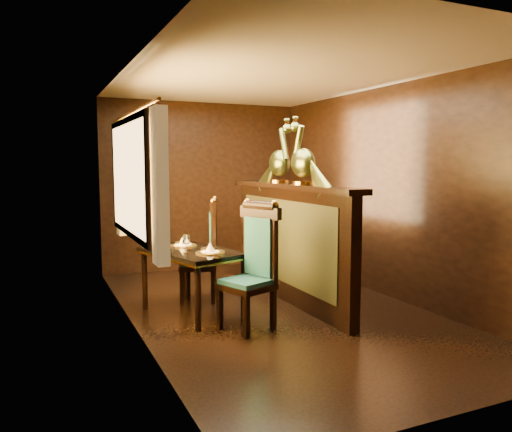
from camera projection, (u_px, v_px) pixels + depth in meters
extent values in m
plane|color=black|center=(276.00, 310.00, 5.41)|extent=(5.00, 5.00, 0.00)
cube|color=black|center=(202.00, 186.00, 7.55)|extent=(3.00, 0.04, 2.50)
cube|color=black|center=(460.00, 220.00, 3.02)|extent=(3.00, 0.04, 2.50)
cube|color=black|center=(133.00, 200.00, 4.67)|extent=(0.04, 5.00, 2.50)
cube|color=black|center=(389.00, 192.00, 5.90)|extent=(0.04, 5.00, 2.50)
cube|color=beige|center=(277.00, 75.00, 5.15)|extent=(3.00, 5.00, 0.04)
cube|color=#FFC672|center=(127.00, 178.00, 4.93)|extent=(0.01, 1.70, 1.05)
cube|color=gold|center=(160.00, 187.00, 4.09)|extent=(0.10, 0.22, 1.30)
cube|color=gold|center=(121.00, 180.00, 5.85)|extent=(0.10, 0.22, 1.30)
cylinder|color=#C38229|center=(133.00, 112.00, 4.89)|extent=(0.03, 2.20, 0.03)
cube|color=black|center=(289.00, 245.00, 5.75)|extent=(0.12, 2.60, 1.30)
cube|color=#343A1A|center=(284.00, 241.00, 5.72)|extent=(0.02, 2.20, 0.95)
cube|color=black|center=(290.00, 186.00, 5.68)|extent=(0.26, 2.70, 0.06)
cube|color=black|center=(192.00, 252.00, 5.25)|extent=(0.99, 1.29, 0.04)
cube|color=#C38229|center=(192.00, 254.00, 5.25)|extent=(1.02, 1.32, 0.02)
cylinder|color=black|center=(198.00, 299.00, 4.72)|extent=(0.06, 0.06, 0.63)
cylinder|color=black|center=(244.00, 289.00, 5.09)|extent=(0.06, 0.06, 0.63)
cylinder|color=black|center=(145.00, 280.00, 5.48)|extent=(0.06, 0.06, 0.63)
cylinder|color=black|center=(188.00, 273.00, 5.85)|extent=(0.06, 0.06, 0.63)
cylinder|color=gold|center=(210.00, 252.00, 5.06)|extent=(0.30, 0.30, 0.01)
cone|color=white|center=(210.00, 247.00, 5.05)|extent=(0.11, 0.11, 0.10)
cylinder|color=gold|center=(183.00, 245.00, 5.49)|extent=(0.30, 0.30, 0.01)
cone|color=white|center=(183.00, 241.00, 5.48)|extent=(0.11, 0.11, 0.10)
cylinder|color=silver|center=(174.00, 250.00, 5.07)|extent=(0.03, 0.03, 0.06)
cylinder|color=silver|center=(167.00, 250.00, 5.08)|extent=(0.03, 0.03, 0.06)
cube|color=black|center=(246.00, 286.00, 4.76)|extent=(0.57, 0.57, 0.06)
cube|color=#14545D|center=(246.00, 282.00, 4.76)|extent=(0.51, 0.51, 0.05)
cube|color=#14545D|center=(260.00, 246.00, 4.86)|extent=(0.16, 0.33, 0.56)
cube|color=black|center=(246.00, 317.00, 4.53)|extent=(0.05, 0.05, 0.39)
cube|color=black|center=(273.00, 309.00, 4.79)|extent=(0.05, 0.05, 0.39)
cube|color=black|center=(220.00, 309.00, 4.78)|extent=(0.05, 0.05, 0.39)
cube|color=black|center=(247.00, 302.00, 5.04)|extent=(0.05, 0.05, 0.39)
sphere|color=#C38229|center=(274.00, 204.00, 4.69)|extent=(0.07, 0.07, 0.07)
sphere|color=#C38229|center=(247.00, 202.00, 4.94)|extent=(0.07, 0.07, 0.07)
cube|color=black|center=(198.00, 266.00, 5.79)|extent=(0.55, 0.55, 0.06)
cube|color=#14545D|center=(198.00, 262.00, 5.78)|extent=(0.50, 0.50, 0.05)
cube|color=#14545D|center=(214.00, 235.00, 5.76)|extent=(0.15, 0.32, 0.55)
cube|color=black|center=(182.00, 288.00, 5.63)|extent=(0.05, 0.05, 0.38)
cube|color=black|center=(213.00, 288.00, 5.64)|extent=(0.05, 0.05, 0.38)
cube|color=black|center=(185.00, 281.00, 5.97)|extent=(0.05, 0.05, 0.38)
cube|color=black|center=(214.00, 280.00, 5.99)|extent=(0.05, 0.05, 0.38)
sphere|color=#C38229|center=(213.00, 201.00, 5.54)|extent=(0.06, 0.06, 0.06)
sphere|color=#C38229|center=(214.00, 199.00, 5.89)|extent=(0.06, 0.06, 0.06)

